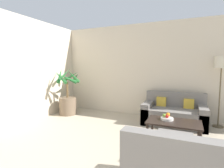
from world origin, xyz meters
TOP-DOWN VIEW (x-y plane):
  - wall_back at (0.00, 5.87)m, footprint 8.58×0.06m
  - potted_palm at (-3.05, 5.00)m, footprint 0.76×0.84m
  - sofa_loveseat at (-0.03, 5.34)m, footprint 1.50×0.82m
  - floor_lamp at (0.97, 5.55)m, footprint 0.32×0.32m
  - coffee_table at (0.04, 4.39)m, footprint 1.04×0.63m
  - fruit_bowl at (-0.10, 4.45)m, footprint 0.26×0.26m
  - apple_red at (-0.09, 4.41)m, footprint 0.07×0.07m
  - apple_green at (-0.16, 4.46)m, footprint 0.07×0.07m
  - orange_fruit at (-0.09, 4.52)m, footprint 0.09×0.09m
  - ottoman at (0.11, 3.50)m, footprint 0.54×0.49m

SIDE VIEW (x-z plane):
  - ottoman at x=0.11m, z-range 0.00..0.40m
  - sofa_loveseat at x=-0.03m, z-range -0.13..0.66m
  - coffee_table at x=0.04m, z-range 0.14..0.49m
  - fruit_bowl at x=-0.10m, z-range 0.35..0.40m
  - apple_red at x=-0.09m, z-range 0.40..0.47m
  - apple_green at x=-0.16m, z-range 0.40..0.47m
  - orange_fruit at x=-0.09m, z-range 0.40..0.49m
  - potted_palm at x=-3.05m, z-range -0.24..1.19m
  - wall_back at x=0.00m, z-range 0.00..2.70m
  - floor_lamp at x=0.97m, z-range 0.61..2.30m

